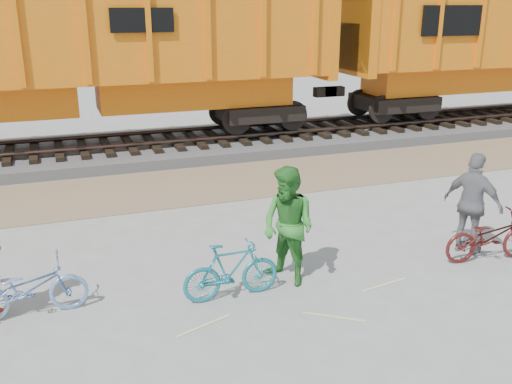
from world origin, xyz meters
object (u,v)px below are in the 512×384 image
Objects in this scene: bicycle_blue at (28,288)px; bicycle_maroon at (490,237)px; person_man at (288,226)px; person_woman at (473,204)px; bicycle_teal at (231,271)px; hopper_car_center at (83,51)px.

bicycle_maroon is (7.43, -0.71, 0.01)m from bicycle_blue.
person_man is 1.04× the size of person_woman.
person_woman is at bearing 61.93° from person_man.
bicycle_teal is at bearing 94.45° from bicycle_maroon.
hopper_car_center is at bearing 166.96° from person_man.
bicycle_blue is at bearing 79.37° from bicycle_teal.
bicycle_maroon is at bearing -94.11° from bicycle_teal.
hopper_car_center is at bearing -11.28° from bicycle_blue.
bicycle_blue is 1.09× the size of bicycle_teal.
person_woman reaches higher than bicycle_maroon.
person_woman is (5.79, -9.00, -2.09)m from hopper_car_center.
bicycle_maroon is at bearing -96.68° from bicycle_blue.
person_man reaches higher than bicycle_teal.
hopper_car_center reaches higher than bicycle_teal.
person_woman is at bearing -89.07° from bicycle_teal.
bicycle_maroon is (5.89, -9.40, -2.57)m from hopper_car_center.
bicycle_blue is 7.35m from person_woman.
hopper_car_center is at bearing 39.49° from bicycle_maroon.
bicycle_blue is at bearing -100.09° from hopper_car_center.
person_woman is at bearing -57.25° from hopper_car_center.
person_man reaches higher than bicycle_blue.
bicycle_teal reaches higher than bicycle_maroon.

